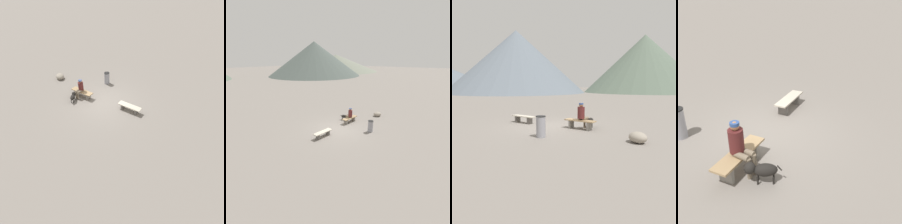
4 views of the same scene
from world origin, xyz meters
The scene contains 9 objects.
ground centered at (0.00, 0.00, -0.03)m, with size 210.00×210.00×0.06m, color gray.
bench_left centered at (-1.84, 0.09, 0.30)m, with size 1.57×0.61×0.43m.
bench_right centered at (1.78, 0.02, 0.34)m, with size 1.68×0.65×0.47m.
seated_person centered at (1.86, 0.09, 0.77)m, with size 0.45×0.67×1.33m.
dog centered at (2.08, 0.71, 0.35)m, with size 0.49×0.82×0.54m.
trash_bin centered at (1.03, -2.36, 0.47)m, with size 0.42×0.42×0.93m.
boulder centered at (4.84, -1.34, 0.22)m, with size 0.77×0.63×0.44m, color gray.
distant_peak_2 centered at (31.89, 32.60, 5.36)m, with size 29.99×29.99×10.73m, color #4C5651.
distant_peak_3 centered at (50.69, 37.67, 3.51)m, with size 36.00×36.00×7.01m, color gray.
Camera 2 is at (-10.13, -7.26, 5.56)m, focal length 26.37 mm.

